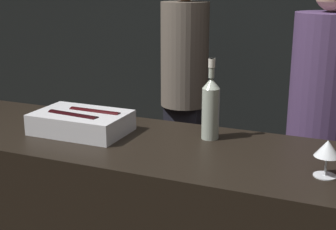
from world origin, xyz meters
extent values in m
cube|color=black|center=(0.00, 2.53, 1.40)|extent=(6.40, 0.06, 2.80)
cube|color=silver|center=(-0.41, 0.33, 1.05)|extent=(0.41, 0.27, 0.09)
cylinder|color=black|center=(-0.42, 0.29, 1.08)|extent=(0.26, 0.08, 0.06)
cylinder|color=black|center=(-0.37, 0.38, 1.08)|extent=(0.25, 0.07, 0.06)
cylinder|color=silver|center=(0.65, 0.24, 1.01)|extent=(0.08, 0.08, 0.00)
cylinder|color=silver|center=(0.65, 0.24, 1.05)|extent=(0.01, 0.01, 0.07)
cone|color=silver|center=(0.65, 0.24, 1.11)|extent=(0.09, 0.09, 0.06)
cylinder|color=#9EA899|center=(0.15, 0.47, 1.12)|extent=(0.08, 0.08, 0.22)
cone|color=#9EA899|center=(0.15, 0.47, 1.25)|extent=(0.08, 0.08, 0.05)
cylinder|color=#9EA899|center=(0.15, 0.47, 1.31)|extent=(0.02, 0.02, 0.08)
cylinder|color=silver|center=(0.15, 0.47, 1.34)|extent=(0.03, 0.03, 0.04)
cube|color=black|center=(-0.44, 1.71, 0.40)|extent=(0.25, 0.19, 0.80)
cylinder|color=#60564C|center=(-0.44, 1.71, 1.16)|extent=(0.34, 0.34, 0.73)
cube|color=black|center=(0.57, 1.16, 0.39)|extent=(0.29, 0.21, 0.79)
cylinder|color=#473356|center=(0.57, 1.16, 1.15)|extent=(0.38, 0.38, 0.72)
camera|label=1|loc=(0.73, -1.37, 1.66)|focal=50.00mm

